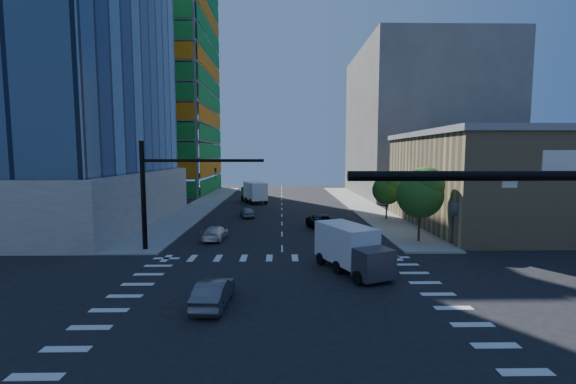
{
  "coord_description": "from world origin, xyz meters",
  "views": [
    {
      "loc": [
        -0.04,
        -20.38,
        8.05
      ],
      "look_at": [
        0.44,
        8.0,
        5.27
      ],
      "focal_mm": 24.0,
      "sensor_mm": 36.0,
      "label": 1
    }
  ],
  "objects": [
    {
      "name": "signal_mast_nw",
      "position": [
        -10.0,
        11.5,
        5.49
      ],
      "size": [
        10.2,
        0.4,
        9.0
      ],
      "color": "black",
      "rests_on": "sidewalk_nw"
    },
    {
      "name": "car_sb_mid",
      "position": [
        -4.46,
        28.62,
        0.65
      ],
      "size": [
        2.43,
        4.06,
        1.29
      ],
      "primitive_type": "imported",
      "rotation": [
        0.0,
        0.0,
        3.39
      ],
      "color": "#93959A",
      "rests_on": "ground"
    },
    {
      "name": "commercial_building",
      "position": [
        25.0,
        22.0,
        5.31
      ],
      "size": [
        20.5,
        22.5,
        10.6
      ],
      "color": "tan",
      "rests_on": "ground"
    },
    {
      "name": "car_sb_cross",
      "position": [
        -3.67,
        -0.42,
        0.72
      ],
      "size": [
        1.81,
        4.47,
        1.44
      ],
      "primitive_type": "imported",
      "rotation": [
        0.0,
        0.0,
        3.08
      ],
      "color": "#515157",
      "rests_on": "ground"
    },
    {
      "name": "box_truck_near",
      "position": [
        4.85,
        5.2,
        1.38
      ],
      "size": [
        4.67,
        6.49,
        3.13
      ],
      "rotation": [
        0.0,
        0.0,
        0.4
      ],
      "color": "black",
      "rests_on": "ground"
    },
    {
      "name": "box_truck_far",
      "position": [
        -4.76,
        43.91,
        1.53
      ],
      "size": [
        4.94,
        7.18,
        3.47
      ],
      "rotation": [
        0.0,
        0.0,
        3.5
      ],
      "color": "black",
      "rests_on": "ground"
    },
    {
      "name": "construction_building",
      "position": [
        -27.41,
        61.93,
        24.61
      ],
      "size": [
        25.16,
        34.5,
        70.6
      ],
      "color": "slate",
      "rests_on": "ground"
    },
    {
      "name": "car_sb_near",
      "position": [
        -6.3,
        15.65,
        0.65
      ],
      "size": [
        2.2,
        4.61,
        1.3
      ],
      "primitive_type": "imported",
      "rotation": [
        0.0,
        0.0,
        3.05
      ],
      "color": "silver",
      "rests_on": "ground"
    },
    {
      "name": "car_nb_far",
      "position": [
        4.6,
        20.29,
        0.77
      ],
      "size": [
        4.13,
        6.07,
        1.54
      ],
      "primitive_type": "imported",
      "rotation": [
        0.0,
        0.0,
        0.31
      ],
      "color": "black",
      "rests_on": "ground"
    },
    {
      "name": "ground",
      "position": [
        0.0,
        0.0,
        0.0
      ],
      "size": [
        160.0,
        160.0,
        0.0
      ],
      "primitive_type": "plane",
      "color": "black",
      "rests_on": "ground"
    },
    {
      "name": "sidewalk_nw",
      "position": [
        -12.5,
        40.0,
        0.07
      ],
      "size": [
        5.0,
        60.0,
        0.15
      ],
      "primitive_type": "cube",
      "color": "gray",
      "rests_on": "ground"
    },
    {
      "name": "tree_south",
      "position": [
        12.63,
        13.9,
        4.69
      ],
      "size": [
        4.16,
        4.16,
        6.82
      ],
      "color": "#382316",
      "rests_on": "sidewalk_ne"
    },
    {
      "name": "tree_north",
      "position": [
        12.93,
        25.9,
        3.99
      ],
      "size": [
        3.54,
        3.52,
        5.78
      ],
      "color": "#382316",
      "rests_on": "sidewalk_ne"
    },
    {
      "name": "bg_building_ne",
      "position": [
        27.0,
        55.0,
        14.0
      ],
      "size": [
        24.0,
        30.0,
        28.0
      ],
      "primitive_type": "cube",
      "color": "#64605A",
      "rests_on": "ground"
    },
    {
      "name": "sidewalk_ne",
      "position": [
        12.5,
        40.0,
        0.07
      ],
      "size": [
        5.0,
        60.0,
        0.15
      ],
      "primitive_type": "cube",
      "color": "gray",
      "rests_on": "ground"
    },
    {
      "name": "road_markings",
      "position": [
        0.0,
        0.0,
        0.01
      ],
      "size": [
        20.0,
        20.0,
        0.01
      ],
      "primitive_type": "cube",
      "color": "silver",
      "rests_on": "ground"
    }
  ]
}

